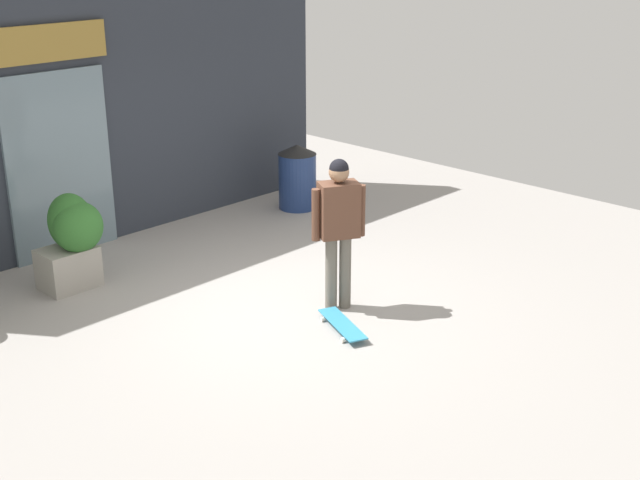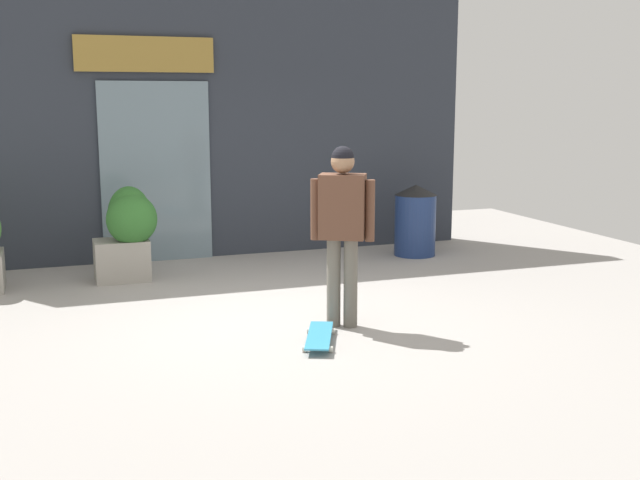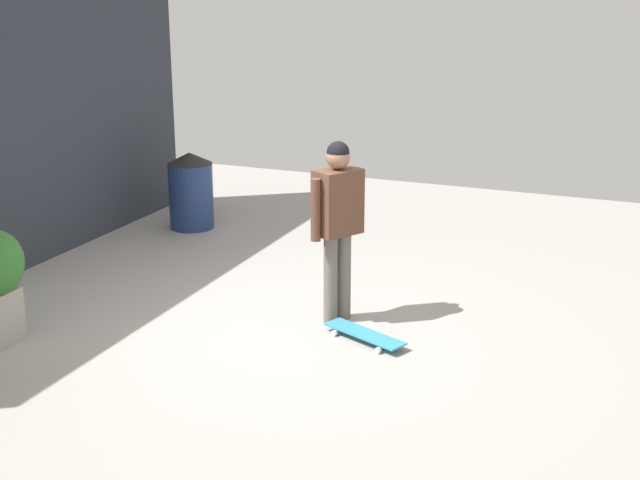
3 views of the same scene
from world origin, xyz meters
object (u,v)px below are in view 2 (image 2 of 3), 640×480
at_px(skateboarder, 342,218).
at_px(trash_bin, 415,220).
at_px(skateboard, 319,336).
at_px(planter_box_right, 128,229).

xyz_separation_m(skateboarder, trash_bin, (2.16, 2.83, -0.55)).
distance_m(skateboarder, skateboard, 1.12).
bearing_deg(trash_bin, skateboard, -128.06).
xyz_separation_m(skateboard, trash_bin, (2.53, 3.23, 0.42)).
relative_size(skateboarder, planter_box_right, 1.53).
distance_m(planter_box_right, trash_bin, 3.84).
xyz_separation_m(skateboarder, skateboard, (-0.37, -0.41, -0.98)).
distance_m(skateboard, trash_bin, 4.13).
bearing_deg(trash_bin, planter_box_right, -176.95).
relative_size(planter_box_right, trash_bin, 1.14).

